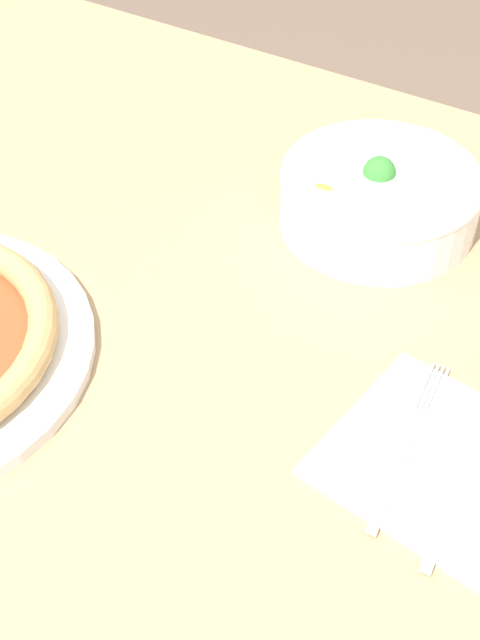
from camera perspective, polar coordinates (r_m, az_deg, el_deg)
The scene contains 5 objects.
dining_table at distance 0.88m, azimuth -7.02°, elevation -3.02°, with size 1.40×0.94×0.74m.
bowl at distance 0.89m, azimuth 8.89°, elevation 7.92°, with size 0.20×0.20×0.08m.
napkin at distance 0.71m, azimuth 12.50°, elevation -8.70°, with size 0.18×0.18×0.00m.
fork at distance 0.71m, azimuth 10.72°, elevation -7.87°, with size 0.03×0.18×0.00m.
knife at distance 0.70m, azimuth 13.87°, elevation -9.66°, with size 0.03×0.19×0.01m.
Camera 1 is at (0.40, -0.45, 1.29)m, focal length 50.00 mm.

